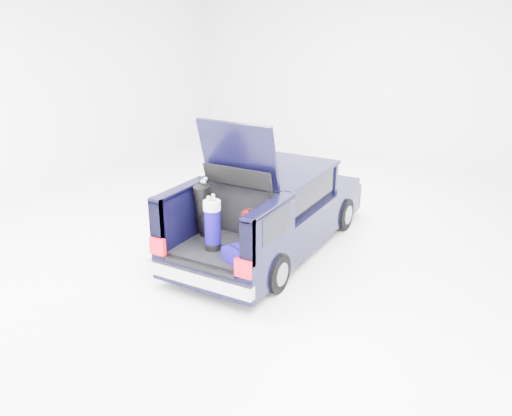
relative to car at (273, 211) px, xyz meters
The scene contains 6 objects.
ground 0.68m from the car, 90.00° to the right, with size 14.00×14.00×0.00m, color white.
car is the anchor object (origin of this frame).
red_suitcase 1.24m from the car, 76.76° to the right, with size 0.34×0.26×0.52m.
black_golf_bag 1.49m from the car, 110.19° to the right, with size 0.31×0.40×0.96m.
blue_golf_bag 1.75m from the car, 93.92° to the right, with size 0.30×0.30×0.87m.
blue_duffel 1.96m from the car, 77.30° to the right, with size 0.49×0.41×0.22m.
Camera 1 is at (4.11, -7.79, 4.06)m, focal length 38.00 mm.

